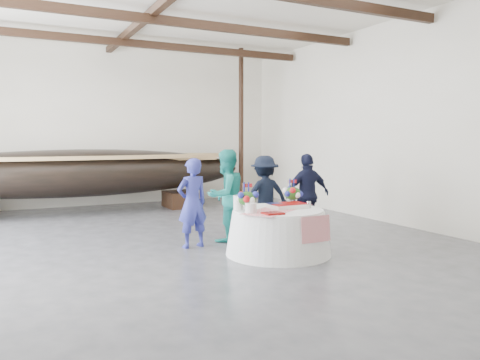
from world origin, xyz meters
name	(u,v)px	position (x,y,z in m)	size (l,w,h in m)	color
floor	(181,246)	(0.00, 0.00, 0.00)	(10.00, 12.00, 0.01)	#3D3D42
wall_back	(109,126)	(0.00, 6.00, 2.25)	(10.00, 0.02, 4.50)	silver
wall_right	(395,123)	(5.00, 0.00, 2.25)	(0.02, 12.00, 4.50)	silver
pavilion_structure	(164,24)	(0.00, 0.79, 4.00)	(9.80, 11.76, 4.50)	black
longboat_display	(81,173)	(-1.02, 4.55, 1.04)	(8.72, 1.74, 1.63)	black
banquet_table	(278,232)	(1.26, -1.23, 0.37)	(1.73, 1.73, 0.74)	silver
tabletop_items	(271,199)	(1.21, -1.09, 0.89)	(1.64, 1.33, 0.40)	red
guest_woman_blue	(192,203)	(0.17, -0.15, 0.78)	(0.57, 0.37, 1.56)	navy
guest_woman_teal	(226,195)	(0.91, 0.05, 0.85)	(0.83, 0.64, 1.70)	teal
guest_man_left	(265,195)	(1.85, 0.26, 0.78)	(1.01, 0.58, 1.57)	black
guest_man_right	(308,194)	(2.58, -0.17, 0.80)	(0.94, 0.39, 1.61)	black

